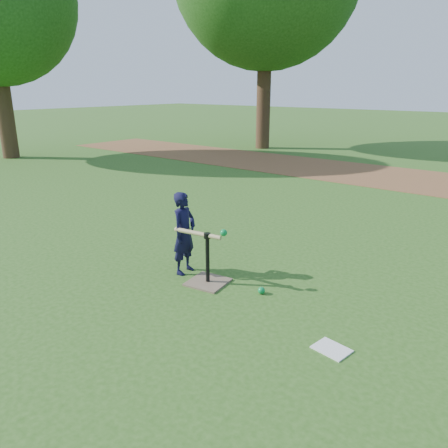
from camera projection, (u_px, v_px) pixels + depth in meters
The scene contains 7 objects.
ground at pixel (206, 277), 5.26m from camera, with size 80.00×80.00×0.00m, color #285116.
dirt_strip at pixel (406, 179), 10.81m from camera, with size 24.00×3.00×0.01m, color brown.
child at pixel (184, 233), 5.25m from camera, with size 0.37×0.24×1.01m, color black.
wiffle_ball_ground at pixel (261, 290), 4.82m from camera, with size 0.08×0.08×0.08m, color #0C853B.
clipboard at pixel (332, 349), 3.81m from camera, with size 0.30×0.23×0.01m, color white.
batting_tee at pixel (208, 274), 5.07m from camera, with size 0.49×0.49×0.61m.
swing_action at pixel (201, 233), 4.97m from camera, with size 0.68×0.19×0.13m.
Camera 1 is at (3.21, -3.61, 2.20)m, focal length 35.00 mm.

